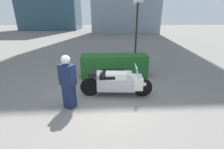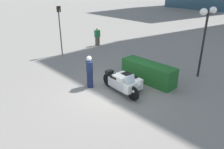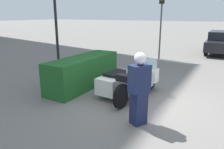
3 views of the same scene
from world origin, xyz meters
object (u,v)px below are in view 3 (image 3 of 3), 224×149
at_px(officer_rider, 139,87).
at_px(traffic_light_near, 161,19).
at_px(parked_car_background, 222,42).
at_px(hedge_bush_curbside, 84,72).
at_px(police_motorcycle, 128,81).
at_px(twin_lamp_post, 55,0).

relative_size(officer_rider, traffic_light_near, 0.50).
height_order(traffic_light_near, parked_car_background, traffic_light_near).
xyz_separation_m(officer_rider, hedge_bush_curbside, (1.62, 2.78, -0.37)).
xyz_separation_m(officer_rider, traffic_light_near, (7.72, 1.99, 1.36)).
bearing_deg(police_motorcycle, officer_rider, -142.53).
distance_m(police_motorcycle, twin_lamp_post, 5.40).
distance_m(police_motorcycle, hedge_bush_curbside, 1.76).
distance_m(hedge_bush_curbside, twin_lamp_post, 4.04).
bearing_deg(twin_lamp_post, parked_car_background, -37.78).
bearing_deg(hedge_bush_curbside, twin_lamp_post, 59.28).
xyz_separation_m(officer_rider, parked_car_background, (11.54, -1.01, -0.14)).
height_order(police_motorcycle, traffic_light_near, traffic_light_near).
relative_size(hedge_bush_curbside, parked_car_background, 0.70).
bearing_deg(parked_car_background, twin_lamp_post, 141.81).
xyz_separation_m(traffic_light_near, parked_car_background, (3.82, -2.99, -1.50)).
bearing_deg(officer_rider, twin_lamp_post, 178.07).
distance_m(police_motorcycle, traffic_light_near, 6.46).
height_order(officer_rider, hedge_bush_curbside, officer_rider).
bearing_deg(twin_lamp_post, hedge_bush_curbside, -120.72).
xyz_separation_m(twin_lamp_post, traffic_light_near, (4.51, -3.47, -0.85)).
bearing_deg(officer_rider, hedge_bush_curbside, 178.28).
bearing_deg(hedge_bush_curbside, traffic_light_near, -7.40).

